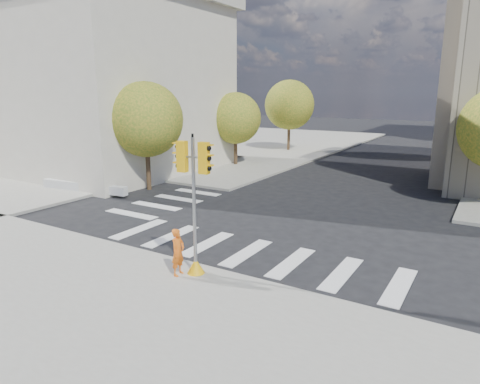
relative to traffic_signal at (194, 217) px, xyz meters
name	(u,v)px	position (x,y,z in m)	size (l,w,h in m)	color
ground	(274,238)	(0.43, 4.68, -2.03)	(160.00, 160.00, 0.00)	black
sidewalk_far_left	(220,143)	(-19.57, 30.68, -1.96)	(28.00, 40.00, 0.15)	gray
classical_building	(89,83)	(-19.57, 12.68, 4.41)	(19.00, 15.00, 12.70)	beige
tree_lw_near	(146,120)	(-10.07, 8.68, 2.17)	(4.40, 4.40, 6.41)	#382616
tree_lw_mid	(236,118)	(-10.07, 18.68, 1.73)	(4.00, 4.00, 5.77)	#382616
tree_lw_far	(289,105)	(-10.07, 28.68, 2.51)	(4.80, 4.80, 6.95)	#382616
traffic_signal	(194,217)	(0.00, 0.00, 0.00)	(1.08, 0.56, 4.45)	#EAAA0C
photographer	(178,252)	(-0.39, -0.38, -1.12)	(0.55, 0.36, 1.52)	#DA5E14
planter_wall	(84,187)	(-12.57, 5.91, -1.63)	(6.00, 0.40, 0.50)	silver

